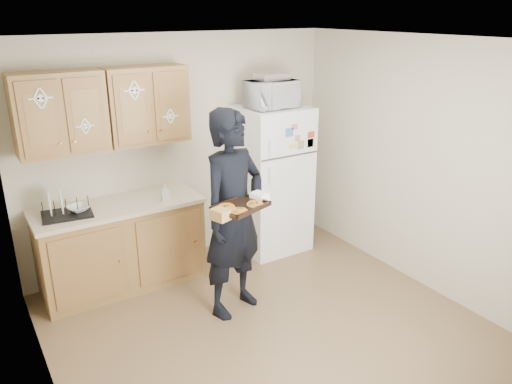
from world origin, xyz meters
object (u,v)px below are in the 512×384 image
Objects in this scene: refrigerator at (272,179)px; baking_tray at (241,207)px; microwave at (272,94)px; dish_rack at (66,206)px; person at (234,215)px.

refrigerator is 1.69m from baking_tray.
microwave reaches higher than refrigerator.
microwave is 2.40m from dish_rack.
person is 1.59m from microwave.
dish_rack is (-1.25, 0.96, 0.02)m from person.
person reaches higher than dish_rack.
refrigerator is at bearing -0.72° from dish_rack.
baking_tray is 0.80× the size of microwave.
refrigerator is 0.88× the size of person.
microwave is at bearing 23.86° from person.
person reaches higher than baking_tray.
microwave is 1.20× the size of dish_rack.
refrigerator is at bearing 24.14° from person.
refrigerator is 3.94× the size of baking_tray.
microwave is (0.99, 0.88, 0.88)m from person.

